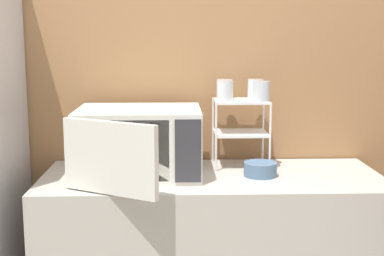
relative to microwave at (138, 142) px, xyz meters
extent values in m
cube|color=#9E7047|center=(0.33, 0.34, 0.24)|extent=(8.00, 0.06, 2.60)
cube|color=silver|center=(0.01, 0.02, 0.00)|extent=(0.55, 0.42, 0.30)
cube|color=#B7B2A8|center=(-0.06, -0.18, 0.00)|extent=(0.40, 0.01, 0.26)
cube|color=#333338|center=(0.22, -0.19, 0.00)|extent=(0.11, 0.01, 0.27)
cube|color=silver|center=(-0.09, -0.31, 0.00)|extent=(0.39, 0.24, 0.29)
cylinder|color=white|center=(0.36, 0.06, 0.01)|extent=(0.01, 0.01, 0.32)
cylinder|color=white|center=(0.61, 0.06, 0.01)|extent=(0.01, 0.01, 0.32)
cylinder|color=white|center=(0.36, 0.26, 0.01)|extent=(0.01, 0.01, 0.32)
cylinder|color=white|center=(0.61, 0.26, 0.01)|extent=(0.01, 0.01, 0.32)
cube|color=white|center=(0.48, 0.16, 0.01)|extent=(0.25, 0.20, 0.01)
cube|color=white|center=(0.48, 0.16, 0.17)|extent=(0.25, 0.20, 0.01)
cylinder|color=silver|center=(0.40, 0.11, 0.22)|extent=(0.08, 0.08, 0.09)
cylinder|color=silver|center=(0.56, 0.21, 0.22)|extent=(0.08, 0.08, 0.09)
cylinder|color=silver|center=(0.57, 0.10, 0.22)|extent=(0.08, 0.08, 0.09)
cylinder|color=silver|center=(0.41, 0.21, 0.22)|extent=(0.08, 0.08, 0.09)
cylinder|color=slate|center=(0.55, -0.03, -0.15)|extent=(0.08, 0.08, 0.01)
cylinder|color=slate|center=(0.55, -0.03, -0.12)|extent=(0.15, 0.15, 0.06)
camera|label=1|loc=(0.17, -2.36, 0.47)|focal=50.00mm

